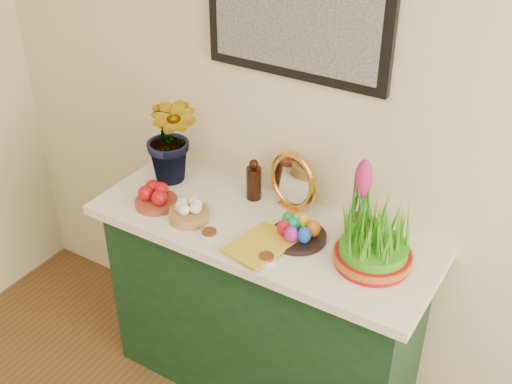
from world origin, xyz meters
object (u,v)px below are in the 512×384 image
hyacinth_green (171,123)px  mirror (293,182)px  wheatgrass_sabzeh (374,241)px  book (242,235)px  sideboard (262,313)px

hyacinth_green → mirror: (0.54, 0.09, -0.16)m
wheatgrass_sabzeh → book: bearing=-166.2°
hyacinth_green → book: bearing=-30.4°
mirror → hyacinth_green: bearing=-170.7°
hyacinth_green → book: size_ratio=2.27×
wheatgrass_sabzeh → mirror: bearing=157.6°
hyacinth_green → wheatgrass_sabzeh: (0.96, -0.09, -0.18)m
hyacinth_green → wheatgrass_sabzeh: size_ratio=1.95×
wheatgrass_sabzeh → sideboard: bearing=179.9°
mirror → book: mirror is taller
sideboard → mirror: 0.61m
hyacinth_green → book: hyacinth_green is taller
sideboard → book: size_ratio=5.30×
sideboard → wheatgrass_sabzeh: bearing=-0.1°
sideboard → book: bearing=-99.2°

